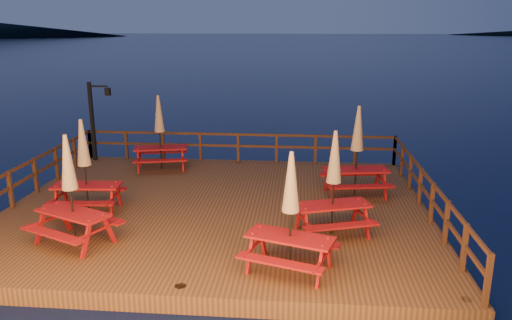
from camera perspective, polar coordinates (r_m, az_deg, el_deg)
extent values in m
plane|color=black|center=(14.74, -4.36, -6.68)|extent=(500.00, 500.00, 0.00)
cube|color=#442E16|center=(14.67, -4.38, -5.95)|extent=(12.00, 10.00, 0.40)
cylinder|color=#372511|center=(20.57, -17.77, -1.81)|extent=(0.24, 0.24, 1.40)
cylinder|color=#372511|center=(10.87, -8.47, -17.26)|extent=(0.24, 0.24, 1.40)
cylinder|color=#372511|center=(19.12, -2.10, -2.35)|extent=(0.24, 0.24, 1.40)
cylinder|color=#372511|center=(19.26, 14.69, -2.73)|extent=(0.24, 0.24, 1.40)
cube|color=#372511|center=(18.91, -2.05, 2.94)|extent=(11.70, 0.06, 0.09)
cube|color=#372511|center=(19.01, -2.04, 1.63)|extent=(11.70, 0.06, 0.09)
cube|color=#372511|center=(20.14, -15.38, 1.71)|extent=(0.10, 0.10, 1.10)
cube|color=#372511|center=(19.02, -2.04, 1.47)|extent=(0.10, 0.10, 1.10)
cube|color=#372511|center=(19.02, 12.09, 1.13)|extent=(0.10, 0.10, 1.10)
cube|color=#372511|center=(16.28, -25.24, -0.62)|extent=(0.06, 9.70, 0.09)
cube|color=#372511|center=(16.39, -25.06, -2.11)|extent=(0.06, 9.70, 0.09)
cube|color=#372511|center=(16.41, -25.04, -2.30)|extent=(0.10, 0.10, 1.10)
cube|color=#372511|center=(19.72, -19.53, 1.08)|extent=(0.10, 0.10, 1.10)
cube|color=#372511|center=(14.50, 18.97, -1.81)|extent=(0.06, 9.70, 0.09)
cube|color=#372511|center=(14.63, 18.82, -3.47)|extent=(0.06, 9.70, 0.09)
cube|color=#372511|center=(11.19, 23.33, -10.14)|extent=(0.10, 0.10, 1.10)
cube|color=#372511|center=(14.65, 18.81, -3.68)|extent=(0.10, 0.10, 1.10)
cube|color=#372511|center=(18.28, 16.08, 0.28)|extent=(0.10, 0.10, 1.10)
cube|color=black|center=(20.00, -18.21, 4.18)|extent=(0.12, 0.12, 3.00)
cube|color=black|center=(19.66, -17.59, 8.04)|extent=(0.70, 0.06, 0.06)
cube|color=black|center=(19.55, -16.59, 7.49)|extent=(0.18, 0.18, 0.28)
sphere|color=#FBCB64|center=(19.55, -16.59, 7.49)|extent=(0.14, 0.14, 0.14)
cube|color=maroon|center=(12.68, -20.20, -5.67)|extent=(2.01, 1.44, 0.05)
cube|color=maroon|center=(13.16, -18.02, -6.14)|extent=(1.83, 1.04, 0.05)
cube|color=maroon|center=(12.44, -22.26, -7.85)|extent=(1.83, 1.04, 0.05)
cube|color=maroon|center=(13.59, -21.11, -6.11)|extent=(0.10, 0.12, 0.78)
cube|color=maroon|center=(13.20, -23.40, -6.98)|extent=(0.10, 0.12, 0.78)
cube|color=maroon|center=(12.48, -16.48, -7.61)|extent=(0.10, 0.12, 0.78)
cube|color=maroon|center=(12.06, -18.83, -8.63)|extent=(0.10, 0.12, 0.78)
cylinder|color=black|center=(12.51, -20.42, -3.44)|extent=(0.05, 0.05, 2.60)
cone|color=tan|center=(12.31, -20.74, -0.23)|extent=(0.37, 0.37, 1.30)
sphere|color=black|center=(12.17, -21.01, 2.50)|extent=(0.07, 0.07, 0.07)
cube|color=maroon|center=(14.66, -18.80, -2.77)|extent=(1.90, 0.86, 0.05)
cube|color=maroon|center=(15.30, -17.96, -3.15)|extent=(1.86, 0.44, 0.05)
cube|color=maroon|center=(14.21, -19.48, -4.71)|extent=(1.86, 0.44, 0.05)
cube|color=maroon|center=(15.34, -20.98, -3.68)|extent=(0.07, 0.11, 0.77)
cube|color=maroon|center=(14.75, -21.92, -4.53)|extent=(0.07, 0.11, 0.77)
cube|color=maroon|center=(14.85, -15.45, -3.82)|extent=(0.07, 0.11, 0.77)
cube|color=maroon|center=(14.24, -16.17, -4.71)|extent=(0.07, 0.11, 0.77)
cylinder|color=black|center=(14.51, -18.97, -0.84)|extent=(0.05, 0.05, 2.56)
cone|color=tan|center=(14.34, -19.22, 1.91)|extent=(0.37, 0.37, 1.28)
sphere|color=black|center=(14.22, -19.43, 4.23)|extent=(0.07, 0.07, 0.07)
cube|color=maroon|center=(15.49, 11.34, -1.11)|extent=(2.04, 1.08, 0.05)
cube|color=maroon|center=(16.17, 10.66, -1.56)|extent=(1.97, 0.63, 0.05)
cube|color=maroon|center=(14.99, 11.95, -2.99)|extent=(1.97, 0.63, 0.05)
cube|color=maroon|center=(15.73, 8.07, -2.23)|extent=(0.08, 0.12, 0.81)
cube|color=maroon|center=(15.07, 8.66, -3.05)|extent=(0.08, 0.12, 0.81)
cube|color=maroon|center=(16.16, 13.68, -2.04)|extent=(0.08, 0.12, 0.81)
cube|color=maroon|center=(15.52, 14.50, -2.83)|extent=(0.08, 0.12, 0.81)
cylinder|color=black|center=(15.34, 11.45, 0.83)|extent=(0.05, 0.05, 2.70)
cone|color=tan|center=(15.17, 11.60, 3.59)|extent=(0.39, 0.39, 1.35)
sphere|color=black|center=(15.06, 11.72, 5.92)|extent=(0.08, 0.08, 0.08)
cube|color=maroon|center=(12.57, 8.75, -5.09)|extent=(1.99, 1.25, 0.05)
cube|color=maroon|center=(13.21, 7.73, -5.43)|extent=(1.85, 0.84, 0.05)
cube|color=maroon|center=(12.15, 9.74, -7.44)|extent=(1.85, 0.84, 0.05)
cube|color=maroon|center=(12.76, 4.87, -6.49)|extent=(0.09, 0.12, 0.77)
cube|color=maroon|center=(12.16, 5.82, -7.65)|extent=(0.09, 0.12, 0.77)
cube|color=maroon|center=(13.28, 11.28, -5.85)|extent=(0.09, 0.12, 0.77)
cube|color=maroon|center=(12.71, 12.51, -6.92)|extent=(0.09, 0.12, 0.77)
cylinder|color=black|center=(12.40, 8.84, -2.86)|extent=(0.05, 0.05, 2.58)
cone|color=tan|center=(12.19, 8.98, 0.36)|extent=(0.37, 0.37, 1.29)
sphere|color=black|center=(12.05, 9.10, 3.11)|extent=(0.07, 0.07, 0.07)
cube|color=maroon|center=(18.30, -10.85, 1.38)|extent=(1.99, 1.13, 0.05)
cube|color=maroon|center=(18.98, -10.71, 0.92)|extent=(1.89, 0.70, 0.05)
cube|color=maroon|center=(17.77, -10.90, -0.08)|extent=(1.89, 0.70, 0.05)
cube|color=maroon|center=(18.78, -13.12, 0.39)|extent=(0.08, 0.12, 0.78)
cube|color=maroon|center=(18.12, -13.30, -0.17)|extent=(0.08, 0.12, 0.78)
cube|color=maroon|center=(18.69, -8.36, 0.56)|extent=(0.08, 0.12, 0.78)
cube|color=maroon|center=(18.03, -8.37, 0.00)|extent=(0.08, 0.12, 0.78)
cylinder|color=black|center=(18.18, -10.93, 2.97)|extent=(0.05, 0.05, 2.60)
cone|color=tan|center=(18.04, -11.05, 5.22)|extent=(0.37, 0.37, 1.30)
sphere|color=black|center=(17.94, -11.15, 7.12)|extent=(0.07, 0.07, 0.07)
cube|color=maroon|center=(10.67, 3.90, -8.79)|extent=(1.97, 1.26, 0.05)
cube|color=maroon|center=(11.33, 4.93, -9.03)|extent=(1.84, 0.85, 0.05)
cube|color=maroon|center=(10.28, 2.69, -11.65)|extent=(1.84, 0.85, 0.05)
cube|color=maroon|center=(11.37, 0.76, -9.30)|extent=(0.09, 0.12, 0.77)
cube|color=maroon|center=(10.81, -0.65, -10.68)|extent=(0.09, 0.12, 0.77)
cube|color=maroon|center=(10.92, 8.33, -10.55)|extent=(0.09, 0.12, 0.77)
cube|color=maroon|center=(10.34, 7.31, -12.09)|extent=(0.09, 0.12, 0.77)
cylinder|color=black|center=(10.47, 3.95, -6.24)|extent=(0.05, 0.05, 2.56)
cone|color=tan|center=(10.23, 4.02, -2.51)|extent=(0.37, 0.37, 1.28)
sphere|color=black|center=(10.06, 4.09, 0.70)|extent=(0.07, 0.07, 0.07)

